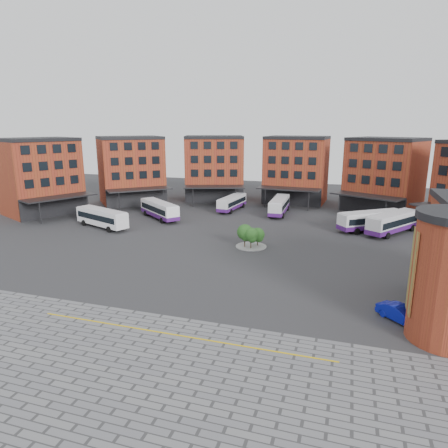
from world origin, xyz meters
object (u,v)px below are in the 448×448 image
(bus_d, at_px, (279,205))
(bus_e, at_px, (371,220))
(bus_f, at_px, (393,222))
(bus_a, at_px, (102,217))
(bus_b, at_px, (159,209))
(bus_c, at_px, (232,203))
(tree_island, at_px, (251,235))
(blue_car, at_px, (401,314))

(bus_d, bearing_deg, bus_e, -27.45)
(bus_d, height_order, bus_f, bus_f)
(bus_a, height_order, bus_b, bus_b)
(bus_c, bearing_deg, bus_d, 2.40)
(bus_c, height_order, bus_e, bus_e)
(bus_a, distance_m, bus_b, 10.97)
(bus_b, relative_size, bus_f, 0.93)
(tree_island, distance_m, bus_c, 25.80)
(tree_island, distance_m, blue_car, 25.03)
(tree_island, xyz_separation_m, bus_f, (19.98, 14.35, -0.02))
(bus_e, bearing_deg, bus_a, -111.71)
(bus_f, bearing_deg, bus_d, -169.62)
(tree_island, height_order, bus_a, tree_island)
(tree_island, relative_size, bus_b, 0.42)
(bus_d, relative_size, blue_car, 2.57)
(bus_c, bearing_deg, blue_car, -49.73)
(bus_b, distance_m, bus_c, 15.62)
(bus_a, bearing_deg, bus_b, -13.70)
(bus_b, height_order, bus_d, bus_b)
(bus_e, relative_size, bus_f, 0.97)
(bus_d, relative_size, bus_f, 0.99)
(bus_c, xyz_separation_m, bus_d, (9.82, -0.70, 0.14))
(bus_d, bearing_deg, bus_f, -25.13)
(bus_b, height_order, blue_car, bus_b)
(bus_d, xyz_separation_m, bus_e, (16.64, -8.20, 0.06))
(bus_b, distance_m, bus_d, 23.16)
(bus_d, bearing_deg, bus_b, -153.85)
(bus_c, bearing_deg, bus_a, -123.50)
(bus_b, xyz_separation_m, bus_d, (20.57, 10.64, -0.02))
(bus_d, height_order, blue_car, bus_d)
(blue_car, bearing_deg, bus_f, 39.61)
(bus_a, bearing_deg, tree_island, -76.34)
(tree_island, distance_m, bus_e, 22.44)
(tree_island, bearing_deg, bus_e, 41.89)
(bus_a, relative_size, bus_d, 1.01)
(blue_car, bearing_deg, bus_a, 108.15)
(bus_c, height_order, bus_d, bus_d)
(bus_f, distance_m, blue_car, 31.87)
(bus_b, relative_size, blue_car, 2.39)
(bus_e, height_order, blue_car, bus_e)
(tree_island, bearing_deg, bus_f, 35.70)
(bus_d, bearing_deg, tree_island, -91.37)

